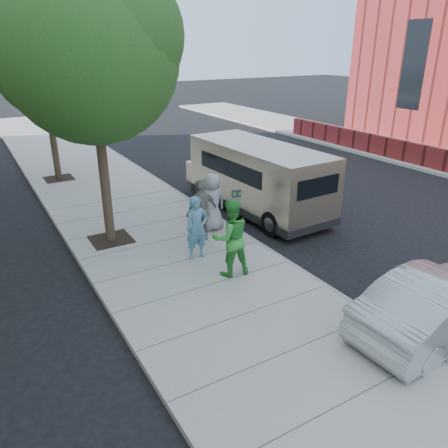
{
  "coord_description": "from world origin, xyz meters",
  "views": [
    {
      "loc": [
        -5.51,
        -9.76,
        5.64
      ],
      "look_at": [
        0.11,
        -0.28,
        1.1
      ],
      "focal_mm": 35.0,
      "sensor_mm": 36.0,
      "label": 1
    }
  ],
  "objects_px": {
    "tree_near": "(92,49)",
    "person_officer": "(197,228)",
    "parking_meter": "(236,202)",
    "van": "(256,176)",
    "tree_far": "(43,65)",
    "person_green_shirt": "(231,238)",
    "person_striped_polo": "(201,211)",
    "person_gray_shirt": "(212,202)",
    "sedan": "(443,304)"
  },
  "relations": [
    {
      "from": "person_striped_polo",
      "to": "person_green_shirt",
      "type": "bearing_deg",
      "value": 68.12
    },
    {
      "from": "tree_near",
      "to": "person_striped_polo",
      "type": "relative_size",
      "value": 3.95
    },
    {
      "from": "tree_far",
      "to": "person_green_shirt",
      "type": "xyz_separation_m",
      "value": [
        1.97,
        -11.27,
        -3.72
      ]
    },
    {
      "from": "parking_meter",
      "to": "sedan",
      "type": "relative_size",
      "value": 0.32
    },
    {
      "from": "tree_far",
      "to": "person_officer",
      "type": "bearing_deg",
      "value": -80.52
    },
    {
      "from": "parking_meter",
      "to": "person_gray_shirt",
      "type": "height_order",
      "value": "person_gray_shirt"
    },
    {
      "from": "person_green_shirt",
      "to": "person_gray_shirt",
      "type": "bearing_deg",
      "value": -101.4
    },
    {
      "from": "person_officer",
      "to": "van",
      "type": "bearing_deg",
      "value": 38.46
    },
    {
      "from": "person_officer",
      "to": "person_striped_polo",
      "type": "distance_m",
      "value": 1.14
    },
    {
      "from": "tree_far",
      "to": "person_gray_shirt",
      "type": "relative_size",
      "value": 3.53
    },
    {
      "from": "tree_far",
      "to": "person_gray_shirt",
      "type": "height_order",
      "value": "tree_far"
    },
    {
      "from": "person_green_shirt",
      "to": "person_striped_polo",
      "type": "distance_m",
      "value": 2.23
    },
    {
      "from": "person_officer",
      "to": "person_gray_shirt",
      "type": "bearing_deg",
      "value": 52.37
    },
    {
      "from": "tree_near",
      "to": "van",
      "type": "height_order",
      "value": "tree_near"
    },
    {
      "from": "person_officer",
      "to": "person_striped_polo",
      "type": "bearing_deg",
      "value": 59.29
    },
    {
      "from": "person_officer",
      "to": "person_green_shirt",
      "type": "distance_m",
      "value": 1.3
    },
    {
      "from": "person_green_shirt",
      "to": "person_officer",
      "type": "bearing_deg",
      "value": -67.44
    },
    {
      "from": "person_striped_polo",
      "to": "van",
      "type": "bearing_deg",
      "value": -164.82
    },
    {
      "from": "tree_near",
      "to": "person_gray_shirt",
      "type": "distance_m",
      "value": 5.47
    },
    {
      "from": "sedan",
      "to": "person_green_shirt",
      "type": "relative_size",
      "value": 2.15
    },
    {
      "from": "parking_meter",
      "to": "tree_far",
      "type": "bearing_deg",
      "value": 124.43
    },
    {
      "from": "parking_meter",
      "to": "person_officer",
      "type": "bearing_deg",
      "value": -140.4
    },
    {
      "from": "person_officer",
      "to": "person_gray_shirt",
      "type": "distance_m",
      "value": 2.04
    },
    {
      "from": "parking_meter",
      "to": "person_officer",
      "type": "distance_m",
      "value": 2.05
    },
    {
      "from": "person_officer",
      "to": "parking_meter",
      "type": "bearing_deg",
      "value": 29.79
    },
    {
      "from": "van",
      "to": "person_green_shirt",
      "type": "distance_m",
      "value": 5.18
    },
    {
      "from": "tree_far",
      "to": "van",
      "type": "relative_size",
      "value": 0.98
    },
    {
      "from": "parking_meter",
      "to": "person_green_shirt",
      "type": "xyz_separation_m",
      "value": [
        -1.53,
        -2.16,
        -0.01
      ]
    },
    {
      "from": "tree_near",
      "to": "person_green_shirt",
      "type": "height_order",
      "value": "tree_near"
    },
    {
      "from": "parking_meter",
      "to": "van",
      "type": "xyz_separation_m",
      "value": [
        1.91,
        1.71,
        0.11
      ]
    },
    {
      "from": "sedan",
      "to": "person_striped_polo",
      "type": "relative_size",
      "value": 2.29
    },
    {
      "from": "tree_near",
      "to": "person_officer",
      "type": "relative_size",
      "value": 4.26
    },
    {
      "from": "parking_meter",
      "to": "van",
      "type": "relative_size",
      "value": 0.21
    },
    {
      "from": "van",
      "to": "person_gray_shirt",
      "type": "bearing_deg",
      "value": -157.92
    },
    {
      "from": "tree_near",
      "to": "person_green_shirt",
      "type": "xyz_separation_m",
      "value": [
        1.97,
        -3.67,
        -4.38
      ]
    },
    {
      "from": "person_officer",
      "to": "person_gray_shirt",
      "type": "xyz_separation_m",
      "value": [
        1.35,
        1.54,
        0.04
      ]
    },
    {
      "from": "parking_meter",
      "to": "person_green_shirt",
      "type": "distance_m",
      "value": 2.65
    },
    {
      "from": "parking_meter",
      "to": "sedan",
      "type": "height_order",
      "value": "parking_meter"
    },
    {
      "from": "van",
      "to": "tree_far",
      "type": "bearing_deg",
      "value": 124.18
    },
    {
      "from": "tree_near",
      "to": "sedan",
      "type": "relative_size",
      "value": 1.72
    },
    {
      "from": "van",
      "to": "person_gray_shirt",
      "type": "relative_size",
      "value": 3.58
    },
    {
      "from": "tree_near",
      "to": "tree_far",
      "type": "xyz_separation_m",
      "value": [
        -0.0,
        7.6,
        -0.66
      ]
    },
    {
      "from": "tree_near",
      "to": "person_striped_polo",
      "type": "bearing_deg",
      "value": -32.3
    },
    {
      "from": "tree_near",
      "to": "parking_meter",
      "type": "bearing_deg",
      "value": -23.23
    },
    {
      "from": "parking_meter",
      "to": "person_striped_polo",
      "type": "height_order",
      "value": "person_striped_polo"
    },
    {
      "from": "person_green_shirt",
      "to": "person_gray_shirt",
      "type": "xyz_separation_m",
      "value": [
        1.04,
        2.8,
        -0.09
      ]
    },
    {
      "from": "tree_near",
      "to": "van",
      "type": "relative_size",
      "value": 1.14
    },
    {
      "from": "parking_meter",
      "to": "sedan",
      "type": "distance_m",
      "value": 6.47
    },
    {
      "from": "tree_near",
      "to": "person_green_shirt",
      "type": "distance_m",
      "value": 6.04
    },
    {
      "from": "sedan",
      "to": "person_green_shirt",
      "type": "distance_m",
      "value": 4.93
    }
  ]
}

